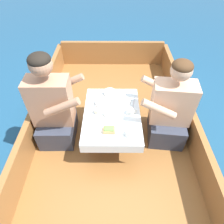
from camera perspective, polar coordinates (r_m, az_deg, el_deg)
name	(u,v)px	position (r m, az deg, el deg)	size (l,w,h in m)	color
ground_plane	(112,144)	(2.54, 0.01, -9.01)	(60.00, 60.00, 0.00)	navy
boat_deck	(112,137)	(2.44, 0.01, -7.25)	(1.75, 3.06, 0.25)	brown
gunwale_port	(36,121)	(2.38, -20.87, -2.32)	(0.06, 3.06, 0.33)	#936033
gunwale_starboard	(188,121)	(2.37, 20.95, -2.48)	(0.06, 3.06, 0.33)	#936033
bow_coaming	(113,53)	(3.41, 0.15, 16.50)	(1.63, 0.06, 0.38)	#936033
cockpit_table	(112,116)	(2.05, 0.00, -1.17)	(0.57, 0.81, 0.36)	#B2B2B7
person_port	(54,109)	(2.08, -16.36, 0.84)	(0.53, 0.44, 1.02)	#333847
person_starboard	(169,111)	(2.11, 16.10, 0.32)	(0.55, 0.48, 0.95)	#333847
plate_sandwich	(109,132)	(1.85, -0.80, -5.67)	(0.21, 0.21, 0.01)	white
plate_bread	(122,101)	(2.16, 2.85, 3.29)	(0.20, 0.20, 0.01)	white
sandwich	(109,130)	(1.83, -0.81, -5.12)	(0.11, 0.08, 0.05)	tan
bowl_port_near	(110,92)	(2.24, -0.64, 5.62)	(0.13, 0.13, 0.04)	white
bowl_starboard_near	(102,103)	(2.11, -2.99, 2.71)	(0.13, 0.13, 0.04)	white
bowl_center_far	(109,112)	(2.00, -0.72, -0.14)	(0.12, 0.12, 0.04)	white
coffee_cup_port	(131,112)	(2.01, 5.32, 0.14)	(0.10, 0.07, 0.05)	white
coffee_cup_starboard	(130,133)	(1.82, 5.05, -6.09)	(0.10, 0.07, 0.06)	white
tin_can	(98,111)	(2.01, -4.08, 0.31)	(0.07, 0.07, 0.05)	silver
utensil_spoon_port	(87,122)	(1.95, -7.23, -2.83)	(0.09, 0.16, 0.01)	silver
utensil_knife_starboard	(134,102)	(2.15, 6.23, 2.74)	(0.04, 0.17, 0.00)	silver
utensil_spoon_center	(94,93)	(2.27, -5.05, 5.33)	(0.17, 0.07, 0.01)	silver
utensil_spoon_starboard	(92,95)	(2.25, -5.63, 4.85)	(0.09, 0.16, 0.01)	silver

